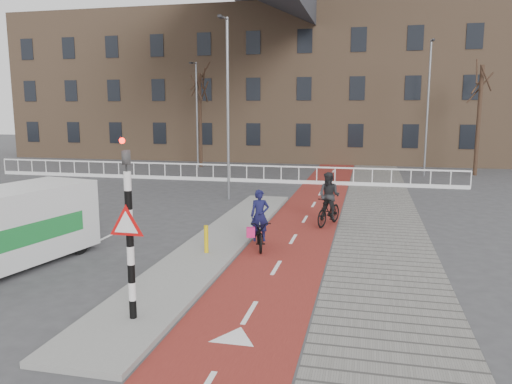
# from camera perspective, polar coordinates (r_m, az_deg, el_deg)

# --- Properties ---
(ground) EXTENTS (120.00, 120.00, 0.00)m
(ground) POSITION_cam_1_polar(r_m,az_deg,el_deg) (11.86, -6.77, -11.07)
(ground) COLOR #38383A
(ground) RESTS_ON ground
(bike_lane) EXTENTS (2.50, 60.00, 0.01)m
(bike_lane) POSITION_cam_1_polar(r_m,az_deg,el_deg) (20.98, 6.31, -1.95)
(bike_lane) COLOR maroon
(bike_lane) RESTS_ON ground
(sidewalk) EXTENTS (3.00, 60.00, 0.01)m
(sidewalk) POSITION_cam_1_polar(r_m,az_deg,el_deg) (20.87, 13.97, -2.24)
(sidewalk) COLOR slate
(sidewalk) RESTS_ON ground
(curb_island) EXTENTS (1.80, 16.00, 0.12)m
(curb_island) POSITION_cam_1_polar(r_m,az_deg,el_deg) (15.66, -4.30, -5.66)
(curb_island) COLOR gray
(curb_island) RESTS_ON ground
(traffic_signal) EXTENTS (0.80, 0.80, 3.68)m
(traffic_signal) POSITION_cam_1_polar(r_m,az_deg,el_deg) (9.73, -14.33, -3.64)
(traffic_signal) COLOR black
(traffic_signal) RESTS_ON curb_island
(bollard) EXTENTS (0.12, 0.12, 0.78)m
(bollard) POSITION_cam_1_polar(r_m,az_deg,el_deg) (14.22, -5.71, -5.37)
(bollard) COLOR gold
(bollard) RESTS_ON curb_island
(cyclist_near) EXTENTS (1.03, 1.78, 1.78)m
(cyclist_near) POSITION_cam_1_polar(r_m,az_deg,el_deg) (14.91, 0.42, -4.26)
(cyclist_near) COLOR black
(cyclist_near) RESTS_ON bike_lane
(cyclist_far) EXTENTS (1.09, 1.84, 1.91)m
(cyclist_far) POSITION_cam_1_polar(r_m,az_deg,el_deg) (18.01, 8.34, -1.31)
(cyclist_far) COLOR black
(cyclist_far) RESTS_ON bike_lane
(van) EXTENTS (2.82, 5.09, 2.07)m
(van) POSITION_cam_1_polar(r_m,az_deg,el_deg) (14.69, -26.59, -3.55)
(van) COLOR silver
(van) RESTS_ON ground
(railing) EXTENTS (28.00, 0.10, 0.99)m
(railing) POSITION_cam_1_polar(r_m,az_deg,el_deg) (29.07, -4.91, 1.87)
(railing) COLOR silver
(railing) RESTS_ON ground
(townhouse_row) EXTENTS (46.00, 10.00, 15.90)m
(townhouse_row) POSITION_cam_1_polar(r_m,az_deg,el_deg) (43.14, 3.82, 14.36)
(townhouse_row) COLOR #7F6047
(townhouse_row) RESTS_ON ground
(tree_mid) EXTENTS (0.23, 0.23, 6.62)m
(tree_mid) POSITION_cam_1_polar(r_m,az_deg,el_deg) (36.15, -6.39, 8.12)
(tree_mid) COLOR black
(tree_mid) RESTS_ON ground
(tree_right) EXTENTS (0.25, 0.25, 6.79)m
(tree_right) POSITION_cam_1_polar(r_m,az_deg,el_deg) (34.09, 24.09, 7.42)
(tree_right) COLOR black
(tree_right) RESTS_ON ground
(streetlight_near) EXTENTS (0.12, 0.12, 8.11)m
(streetlight_near) POSITION_cam_1_polar(r_m,az_deg,el_deg) (22.83, -3.22, 9.26)
(streetlight_near) COLOR slate
(streetlight_near) RESTS_ON ground
(streetlight_left) EXTENTS (0.12, 0.12, 7.33)m
(streetlight_left) POSITION_cam_1_polar(r_m,az_deg,el_deg) (35.77, -6.76, 8.67)
(streetlight_left) COLOR slate
(streetlight_left) RESTS_ON ground
(streetlight_right) EXTENTS (0.12, 0.12, 8.22)m
(streetlight_right) POSITION_cam_1_polar(r_m,az_deg,el_deg) (32.60, 19.02, 8.93)
(streetlight_right) COLOR slate
(streetlight_right) RESTS_ON ground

